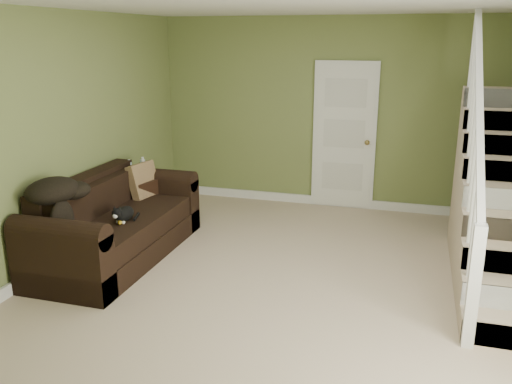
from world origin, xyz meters
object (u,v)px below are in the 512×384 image
Objects in this scene: cat at (123,214)px; banana at (120,221)px; sofa at (114,227)px; side_table at (141,202)px.

banana is at bearing -95.66° from cat.
cat is (0.22, -0.17, 0.22)m from sofa.
sofa is 13.34× the size of banana.
side_table is 5.29× the size of banana.
banana is (-0.00, -0.07, -0.06)m from cat.
sofa is at bearing -79.48° from side_table.
side_table is (-0.17, 0.91, -0.00)m from sofa.
side_table is 1.17m from cat.
cat is (0.39, -1.08, 0.22)m from side_table.
sofa is 0.36m from cat.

